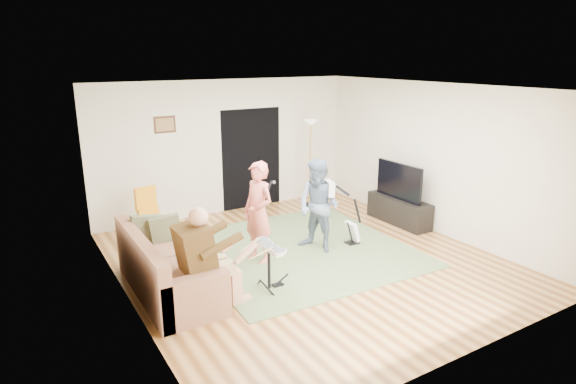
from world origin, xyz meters
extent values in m
plane|color=brown|center=(0.00, 0.00, 0.00)|extent=(6.00, 6.00, 0.00)
plane|color=white|center=(0.00, 0.00, 2.70)|extent=(6.00, 6.00, 0.00)
plane|color=olive|center=(-2.74, 0.20, 1.55)|extent=(0.00, 2.05, 2.05)
plane|color=black|center=(0.55, 2.99, 1.05)|extent=(2.10, 0.00, 2.10)
cube|color=#3F2314|center=(-1.25, 2.99, 1.90)|extent=(0.42, 0.03, 0.32)
cube|color=#587144|center=(0.11, 0.42, 0.01)|extent=(3.55, 3.59, 0.02)
cube|color=#94634A|center=(-2.20, 0.11, 0.22)|extent=(0.87, 1.74, 0.43)
cube|color=#94634A|center=(-2.57, 0.11, 0.44)|extent=(0.16, 2.15, 0.87)
cube|color=#94634A|center=(-2.20, 1.08, 0.31)|extent=(0.87, 0.20, 0.61)
cube|color=#94634A|center=(-2.20, -0.86, 0.31)|extent=(0.87, 0.20, 0.61)
cube|color=#4E3516|center=(-2.05, -0.54, 0.82)|extent=(0.38, 0.49, 0.63)
sphere|color=tan|center=(-1.98, -0.54, 1.24)|extent=(0.25, 0.25, 0.25)
cylinder|color=black|center=(-1.00, -0.54, 0.32)|extent=(0.04, 0.04, 0.60)
cube|color=white|center=(-1.00, -0.54, 0.61)|extent=(0.12, 0.60, 0.03)
imported|color=#DA685F|center=(-0.66, 0.39, 0.80)|extent=(0.50, 0.65, 1.61)
imported|color=slate|center=(0.38, 0.26, 0.77)|extent=(0.82, 0.91, 1.55)
cube|color=black|center=(1.04, 0.17, 0.02)|extent=(0.22, 0.18, 0.03)
cube|color=white|center=(1.04, 0.17, 0.23)|extent=(0.17, 0.26, 0.35)
cylinder|color=black|center=(1.13, 0.17, 0.59)|extent=(0.18, 0.04, 0.45)
cylinder|color=black|center=(1.62, 2.37, 0.01)|extent=(0.33, 0.33, 0.03)
cylinder|color=tan|center=(1.62, 2.37, 0.90)|extent=(0.04, 0.04, 1.76)
cone|color=white|center=(1.62, 2.37, 1.80)|extent=(0.29, 0.29, 0.12)
cube|color=tan|center=(-1.86, 2.08, 0.43)|extent=(0.49, 0.49, 0.04)
cube|color=orange|center=(-1.86, 2.26, 0.75)|extent=(0.39, 0.17, 0.40)
cube|color=black|center=(2.50, 0.57, 0.25)|extent=(0.40, 1.40, 0.50)
cube|color=black|center=(2.45, 0.57, 0.85)|extent=(0.06, 1.13, 0.69)
camera|label=1|loc=(-3.94, -5.89, 3.16)|focal=30.00mm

